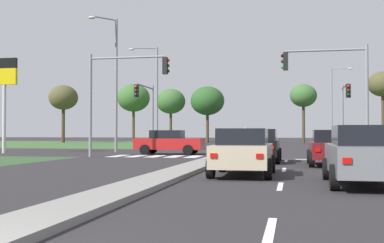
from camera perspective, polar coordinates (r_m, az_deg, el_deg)
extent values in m
plane|color=#282628|center=(34.28, 4.84, -3.58)|extent=(200.00, 200.00, 0.00)
cube|color=#385B2D|center=(65.48, -15.37, -2.42)|extent=(35.00, 35.00, 0.01)
cube|color=gray|center=(15.57, -3.03, -6.17)|extent=(1.20, 22.00, 0.14)
cube|color=#ADA89E|center=(59.17, 7.55, -2.52)|extent=(1.20, 36.00, 0.14)
cube|color=silver|center=(7.57, 8.79, -11.93)|extent=(0.14, 2.00, 0.01)
cube|color=silver|center=(13.50, 9.89, -7.19)|extent=(0.14, 2.00, 0.01)
cube|color=silver|center=(19.48, 10.31, -5.35)|extent=(0.14, 2.00, 0.01)
cube|color=silver|center=(25.47, 10.53, -4.37)|extent=(0.14, 2.00, 0.01)
cube|color=silver|center=(27.07, 11.21, -4.18)|extent=(6.40, 0.50, 0.01)
cube|color=silver|center=(30.62, -8.28, -3.85)|extent=(0.70, 2.80, 0.01)
cube|color=silver|center=(30.26, -6.23, -3.89)|extent=(0.70, 2.80, 0.01)
cube|color=silver|center=(29.94, -4.12, -3.92)|extent=(0.70, 2.80, 0.01)
cube|color=silver|center=(29.65, -1.97, -3.95)|extent=(0.70, 2.80, 0.01)
cube|color=silver|center=(29.41, 0.21, -3.97)|extent=(0.70, 2.80, 0.01)
cube|color=silver|center=(29.21, 2.43, -3.99)|extent=(0.70, 2.80, 0.01)
cube|color=silver|center=(29.06, 4.68, -4.00)|extent=(0.70, 2.80, 0.01)
cube|color=maroon|center=(22.36, 15.49, -3.12)|extent=(1.80, 4.11, 0.68)
cube|color=black|center=(22.20, 15.51, -1.59)|extent=(1.59, 1.89, 0.52)
cube|color=red|center=(20.25, 13.98, -3.13)|extent=(0.20, 0.04, 0.14)
cube|color=red|center=(20.36, 17.85, -3.10)|extent=(0.20, 0.04, 0.14)
cylinder|color=black|center=(23.64, 13.07, -3.84)|extent=(0.22, 0.64, 0.64)
cylinder|color=black|center=(23.77, 17.43, -3.80)|extent=(0.22, 0.64, 0.64)
cylinder|color=black|center=(21.02, 13.30, -4.17)|extent=(0.22, 0.64, 0.64)
cylinder|color=black|center=(21.16, 18.20, -4.12)|extent=(0.22, 0.64, 0.64)
cube|color=navy|center=(64.08, 5.86, -1.86)|extent=(1.82, 4.57, 0.75)
cube|color=black|center=(64.22, 5.88, -1.29)|extent=(1.60, 2.10, 0.52)
cube|color=red|center=(66.31, 6.65, -1.77)|extent=(0.20, 0.04, 0.14)
cube|color=red|center=(66.44, 5.46, -1.78)|extent=(0.20, 0.04, 0.14)
cylinder|color=black|center=(62.55, 6.57, -2.22)|extent=(0.22, 0.64, 0.64)
cylinder|color=black|center=(62.72, 4.91, -2.22)|extent=(0.22, 0.64, 0.64)
cylinder|color=black|center=(65.46, 6.78, -2.18)|extent=(0.22, 0.64, 0.64)
cylinder|color=black|center=(65.63, 5.19, -2.18)|extent=(0.22, 0.64, 0.64)
cube|color=#BCAD8E|center=(16.70, 5.79, -3.77)|extent=(1.74, 4.13, 0.70)
cube|color=black|center=(16.54, 5.73, -1.69)|extent=(1.53, 1.90, 0.52)
cube|color=red|center=(14.72, 2.44, -3.85)|extent=(0.20, 0.04, 0.14)
cube|color=red|center=(14.57, 7.60, -3.87)|extent=(0.20, 0.04, 0.14)
cylinder|color=black|center=(18.13, 3.44, -4.68)|extent=(0.22, 0.64, 0.64)
cylinder|color=black|center=(17.98, 8.96, -4.69)|extent=(0.22, 0.64, 0.64)
cylinder|color=black|center=(15.52, 2.11, -5.26)|extent=(0.22, 0.64, 0.64)
cylinder|color=black|center=(15.34, 8.57, -5.29)|extent=(0.22, 0.64, 0.64)
cube|color=slate|center=(14.31, 18.74, -4.02)|extent=(1.74, 4.56, 0.76)
cube|color=black|center=(14.14, 18.81, -1.47)|extent=(1.53, 2.10, 0.52)
cube|color=red|center=(11.95, 17.03, -4.24)|extent=(0.20, 0.04, 0.14)
cylinder|color=black|center=(15.70, 14.89, -5.17)|extent=(0.22, 0.64, 0.64)
cylinder|color=black|center=(12.80, 15.73, -6.08)|extent=(0.22, 0.64, 0.64)
cube|color=#A31919|center=(32.62, -2.54, -2.52)|extent=(4.34, 1.78, 0.71)
cube|color=black|center=(32.65, -2.79, -1.45)|extent=(2.00, 1.57, 0.52)
cube|color=red|center=(33.85, -5.87, -2.35)|extent=(0.04, 0.20, 0.14)
cube|color=red|center=(32.56, -6.57, -2.39)|extent=(0.04, 0.20, 0.14)
cylinder|color=black|center=(33.20, 0.16, -3.11)|extent=(0.64, 0.22, 0.64)
cylinder|color=black|center=(31.45, -0.47, -3.22)|extent=(0.64, 0.22, 0.64)
cylinder|color=black|center=(33.84, -4.47, -3.07)|extent=(0.64, 0.22, 0.64)
cylinder|color=black|center=(32.13, -5.33, -3.17)|extent=(0.64, 0.22, 0.64)
cube|color=red|center=(34.56, 18.94, -2.26)|extent=(0.04, 0.20, 0.14)
cube|color=red|center=(33.25, 19.25, -2.30)|extent=(0.04, 0.20, 0.14)
cylinder|color=black|center=(34.89, 20.18, -2.95)|extent=(0.64, 0.22, 0.64)
cylinder|color=black|center=(33.18, 20.65, -3.04)|extent=(0.64, 0.22, 0.64)
cube|color=black|center=(24.44, 7.56, -2.92)|extent=(1.81, 4.59, 0.73)
cube|color=black|center=(24.28, 7.53, -1.46)|extent=(1.59, 2.11, 0.52)
cube|color=red|center=(22.19, 5.40, -2.91)|extent=(0.20, 0.04, 0.14)
cube|color=red|center=(22.09, 8.96, -2.91)|extent=(0.20, 0.04, 0.14)
cylinder|color=black|center=(25.99, 5.78, -3.63)|extent=(0.22, 0.64, 0.64)
cylinder|color=black|center=(25.88, 9.78, -3.63)|extent=(0.22, 0.64, 0.64)
cylinder|color=black|center=(23.07, 5.08, -3.94)|extent=(0.22, 0.64, 0.64)
cylinder|color=black|center=(22.95, 9.59, -3.94)|extent=(0.22, 0.64, 0.64)
cylinder|color=gray|center=(29.76, -11.35, 1.78)|extent=(0.18, 0.18, 5.92)
cylinder|color=gray|center=(29.25, -7.28, 7.15)|extent=(4.43, 0.12, 0.12)
cube|color=black|center=(28.55, -3.04, 6.28)|extent=(0.26, 0.32, 0.95)
sphere|color=red|center=(28.56, -2.72, 6.89)|extent=(0.20, 0.20, 0.20)
sphere|color=#3A2405|center=(28.52, -2.72, 6.29)|extent=(0.20, 0.20, 0.20)
sphere|color=black|center=(28.48, -2.72, 5.69)|extent=(0.20, 0.20, 0.20)
cylinder|color=gray|center=(27.74, 19.07, 2.11)|extent=(0.18, 0.18, 5.98)
cylinder|color=gray|center=(27.82, 14.77, 7.75)|extent=(4.13, 0.12, 0.12)
cube|color=black|center=(27.70, 10.49, 6.67)|extent=(0.26, 0.32, 0.95)
sphere|color=#360503|center=(27.74, 10.15, 7.28)|extent=(0.20, 0.20, 0.20)
sphere|color=#3A2405|center=(27.70, 10.15, 6.67)|extent=(0.20, 0.20, 0.20)
sphere|color=green|center=(27.66, 10.15, 6.06)|extent=(0.20, 0.20, 0.20)
cylinder|color=gray|center=(42.23, -4.45, 0.45)|extent=(0.18, 0.18, 5.29)
cylinder|color=gray|center=(40.24, -5.30, 3.95)|extent=(0.12, 4.43, 0.12)
cube|color=black|center=(38.09, -6.25, 3.45)|extent=(0.32, 0.26, 0.95)
sphere|color=red|center=(37.96, -6.33, 3.92)|extent=(0.20, 0.20, 0.20)
sphere|color=#3A2405|center=(37.94, -6.33, 3.47)|extent=(0.20, 0.20, 0.20)
sphere|color=black|center=(37.91, -6.33, 3.02)|extent=(0.20, 0.20, 0.20)
cylinder|color=gray|center=(40.82, 16.55, 0.39)|extent=(0.18, 0.18, 5.06)
cylinder|color=gray|center=(38.82, 16.82, 3.84)|extent=(0.12, 4.29, 0.12)
cube|color=black|center=(36.66, 17.16, 3.32)|extent=(0.32, 0.26, 0.95)
sphere|color=red|center=(36.52, 17.18, 3.81)|extent=(0.20, 0.20, 0.20)
sphere|color=#3A2405|center=(36.50, 17.18, 3.34)|extent=(0.20, 0.20, 0.20)
sphere|color=black|center=(36.47, 17.18, 2.87)|extent=(0.20, 0.20, 0.20)
cylinder|color=gray|center=(36.51, -8.52, 4.03)|extent=(0.20, 0.20, 9.50)
cylinder|color=gray|center=(36.71, -9.83, 11.37)|extent=(1.28, 1.65, 0.10)
ellipsoid|color=#B2B2A8|center=(36.19, -11.20, 11.39)|extent=(0.56, 0.28, 0.20)
cylinder|color=gray|center=(47.02, -3.96, 2.72)|extent=(0.20, 0.20, 9.30)
cylinder|color=gray|center=(47.61, -5.40, 8.19)|extent=(2.34, 0.63, 0.10)
ellipsoid|color=#B2B2A8|center=(47.69, -6.84, 8.06)|extent=(0.56, 0.28, 0.20)
cylinder|color=gray|center=(63.92, 15.42, 1.70)|extent=(0.20, 0.20, 9.26)
cylinder|color=gray|center=(64.11, 16.38, 5.76)|extent=(2.18, 0.67, 0.10)
ellipsoid|color=#B2B2A8|center=(63.93, 17.38, 5.70)|extent=(0.56, 0.28, 0.20)
cylinder|color=#4C4C4C|center=(43.72, 5.98, -2.41)|extent=(0.16, 0.16, 0.72)
cylinder|color=#232833|center=(43.71, 5.98, -1.45)|extent=(0.34, 0.34, 0.76)
sphere|color=tan|center=(43.71, 5.98, -0.81)|extent=(0.21, 0.21, 0.21)
cylinder|color=silver|center=(36.58, -20.37, 0.28)|extent=(0.24, 0.24, 4.65)
cube|color=gold|center=(36.76, -20.33, 4.76)|extent=(1.80, 0.24, 1.10)
cube|color=black|center=(36.87, -20.32, 6.15)|extent=(1.80, 0.24, 0.70)
cylinder|color=#423323|center=(72.23, -14.27, -0.27)|extent=(0.46, 0.46, 5.14)
ellipsoid|color=#4C4728|center=(72.38, -14.26, 2.64)|extent=(4.00, 4.00, 3.40)
cylinder|color=#423323|center=(71.45, -6.60, -0.35)|extent=(0.37, 0.37, 5.00)
ellipsoid|color=#38602D|center=(71.60, -6.59, 2.66)|extent=(4.57, 4.57, 3.89)
cylinder|color=#423323|center=(70.85, -2.41, -0.50)|extent=(0.36, 0.36, 4.63)
ellipsoid|color=#38602D|center=(70.97, -2.40, 2.28)|extent=(4.09, 4.09, 3.47)
cylinder|color=#423323|center=(69.41, 1.75, -0.55)|extent=(0.39, 0.39, 4.47)
ellipsoid|color=#285123|center=(69.54, 1.75, 2.34)|extent=(4.64, 4.64, 3.95)
cylinder|color=#423323|center=(65.44, 12.43, -0.19)|extent=(0.37, 0.37, 5.14)
ellipsoid|color=#38602D|center=(65.59, 12.41, 2.87)|extent=(3.37, 3.37, 2.86)
cylinder|color=#423323|center=(67.48, 20.68, 0.38)|extent=(0.39, 0.39, 6.44)
ellipsoid|color=#4C4728|center=(67.73, 20.65, 3.97)|extent=(3.70, 3.70, 3.15)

